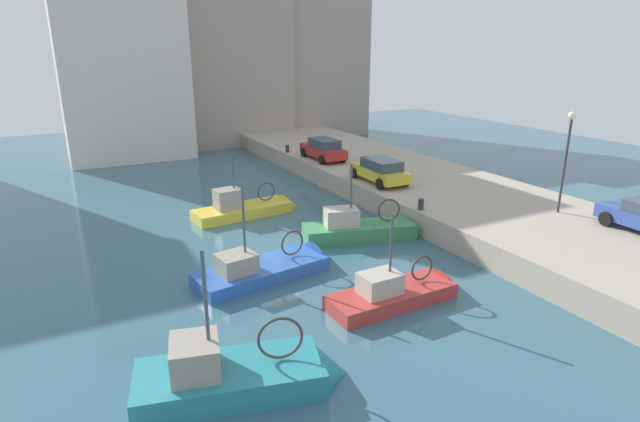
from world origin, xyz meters
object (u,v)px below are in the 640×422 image
fishing_boat_red (400,298)px  mooring_bollard_south (421,204)px  fishing_boat_blue (271,272)px  fishing_boat_green (364,235)px  quay_streetlamp (568,146)px  fishing_boat_yellow (249,212)px  mooring_bollard_mid (287,149)px  parked_car_red (323,149)px  parked_car_yellow (380,170)px  fishing_boat_teal (244,384)px

fishing_boat_red → mooring_bollard_south: bearing=46.5°
fishing_boat_blue → fishing_boat_red: bearing=-52.0°
fishing_boat_green → quay_streetlamp: 10.35m
fishing_boat_red → mooring_bollard_south: 7.60m
fishing_boat_yellow → mooring_bollard_mid: fishing_boat_yellow is taller
quay_streetlamp → fishing_boat_blue: bearing=170.9°
parked_car_red → mooring_bollard_mid: size_ratio=7.83×
parked_car_yellow → mooring_bollard_south: size_ratio=7.92×
mooring_bollard_mid → fishing_boat_red: bearing=-103.5°
fishing_boat_green → fishing_boat_red: (-2.31, -6.06, -0.02)m
fishing_boat_yellow → fishing_boat_red: size_ratio=1.10×
fishing_boat_blue → mooring_bollard_mid: (8.47, 17.16, 1.37)m
parked_car_red → quay_streetlamp: 16.71m
fishing_boat_yellow → quay_streetlamp: bearing=-39.4°
fishing_boat_green → fishing_boat_teal: (-9.07, -8.18, -0.00)m
fishing_boat_green → fishing_boat_red: 6.48m
fishing_boat_red → parked_car_yellow: bearing=59.6°
parked_car_red → fishing_boat_teal: bearing=-123.2°
fishing_boat_red → parked_car_yellow: (6.35, 10.81, 1.80)m
fishing_boat_blue → parked_car_yellow: 11.82m
fishing_boat_red → fishing_boat_yellow: bearing=96.8°
fishing_boat_blue → parked_car_red: bearing=54.7°
parked_car_red → quay_streetlamp: size_ratio=0.89×
fishing_boat_blue → mooring_bollard_south: 8.66m
fishing_boat_red → parked_car_red: bearing=70.5°
fishing_boat_red → parked_car_red: size_ratio=1.32×
fishing_boat_teal → parked_car_red: fishing_boat_teal is taller
mooring_bollard_south → parked_car_red: bearing=84.4°
parked_car_red → mooring_bollard_south: bearing=-95.6°
parked_car_yellow → quay_streetlamp: bearing=-63.2°
fishing_boat_blue → parked_car_red: fishing_boat_blue is taller
fishing_boat_green → parked_car_yellow: fishing_boat_green is taller
fishing_boat_teal → quay_streetlamp: size_ratio=1.26×
fishing_boat_yellow → fishing_boat_teal: size_ratio=1.03×
parked_car_yellow → fishing_boat_red: bearing=-120.4°
fishing_boat_red → fishing_boat_blue: bearing=128.0°
parked_car_red → fishing_boat_yellow: bearing=-143.0°
parked_car_yellow → mooring_bollard_mid: 10.69m
fishing_boat_red → mooring_bollard_mid: (5.14, 21.42, 1.36)m
parked_car_red → fishing_boat_green: bearing=-108.9°
fishing_boat_blue → mooring_bollard_mid: fishing_boat_blue is taller
fishing_boat_blue → parked_car_red: 16.85m
fishing_boat_teal → parked_car_yellow: size_ratio=1.40×
fishing_boat_yellow → parked_car_red: 9.92m
fishing_boat_red → quay_streetlamp: (10.79, 2.01, 4.34)m
fishing_boat_yellow → fishing_boat_red: bearing=-83.2°
fishing_boat_yellow → parked_car_yellow: fishing_boat_yellow is taller
fishing_boat_green → parked_car_yellow: size_ratio=1.45×
fishing_boat_green → mooring_bollard_south: fishing_boat_green is taller
fishing_boat_yellow → fishing_boat_blue: fishing_boat_blue is taller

